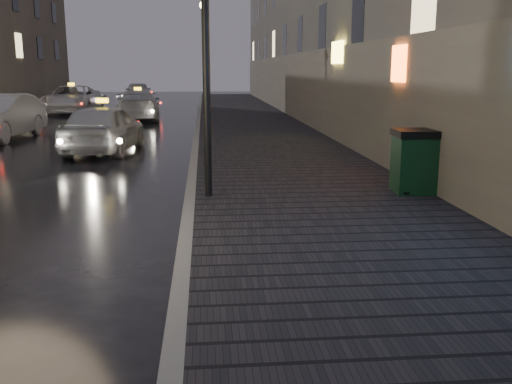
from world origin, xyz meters
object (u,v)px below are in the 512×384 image
Objects in this scene: taxi_near at (104,128)px; taxi_far at (72,99)px; lamp_near at (205,11)px; car_far at (138,92)px; trash_bin at (414,161)px; lamp_far at (204,46)px; taxi_mid at (138,105)px.

taxi_near is 0.78× the size of taxi_far.
lamp_near reaches higher than car_far.
lamp_near is 4.80m from trash_bin.
car_far is at bearing 106.28° from lamp_far.
lamp_near is 1.21× the size of taxi_near.
taxi_far is at bearing 136.68° from lamp_far.
lamp_near is 24.47m from taxi_far.
taxi_far reaches higher than taxi_near.
lamp_near is at bearing 95.79° from taxi_mid.
lamp_near is 1.00× the size of lamp_far.
taxi_mid is 6.61m from taxi_far.
lamp_far reaches higher than trash_bin.
taxi_near is at bearing -108.89° from lamp_far.
taxi_near is 0.87× the size of taxi_mid.
trash_bin is at bearing -0.61° from lamp_near.
taxi_mid is at bearing 90.78° from car_far.
taxi_far is at bearing 69.21° from car_far.
lamp_near is 4.36× the size of trash_bin.
lamp_near is 18.58m from taxi_mid.
taxi_mid is 0.90× the size of taxi_far.
taxi_far reaches higher than trash_bin.
taxi_far is (-7.55, 23.12, -2.70)m from lamp_near.
taxi_near is at bearing 88.50° from car_far.
lamp_near is 1.04× the size of taxi_mid.
car_far is (-1.63, 14.73, 0.04)m from taxi_mid.
taxi_near is at bearing 113.79° from lamp_near.
lamp_far is 4.36× the size of trash_bin.
taxi_far is 1.24× the size of car_far.
lamp_near is 0.94× the size of taxi_far.
taxi_far is at bearing -68.51° from taxi_near.
lamp_far reaches higher than taxi_near.
lamp_far is at bearing -42.17° from taxi_far.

